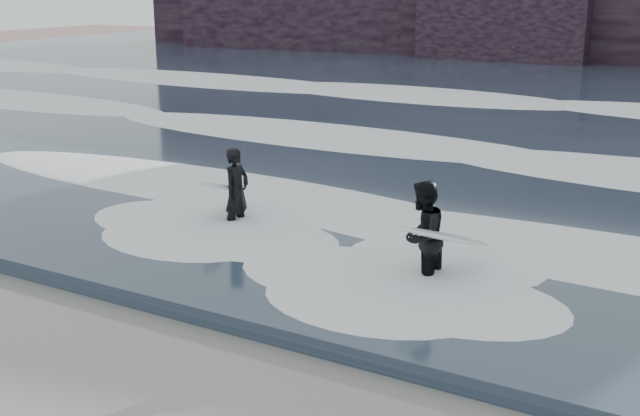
{
  "coord_description": "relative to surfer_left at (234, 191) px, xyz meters",
  "views": [
    {
      "loc": [
        6.88,
        -5.62,
        5.05
      ],
      "look_at": [
        -0.17,
        6.48,
        1.0
      ],
      "focal_mm": 45.0,
      "sensor_mm": 36.0,
      "label": 1
    }
  ],
  "objects": [
    {
      "name": "sea",
      "position": [
        2.45,
        22.03,
        -0.75
      ],
      "size": [
        90.0,
        52.0,
        0.3
      ],
      "primitive_type": "cube",
      "color": "#293545",
      "rests_on": "ground"
    },
    {
      "name": "surfer_left",
      "position": [
        0.0,
        0.0,
        0.0
      ],
      "size": [
        1.07,
        1.91,
        1.79
      ],
      "color": "black",
      "rests_on": "ground"
    },
    {
      "name": "foam_far",
      "position": [
        2.45,
        18.03,
        -0.45
      ],
      "size": [
        60.0,
        4.8,
        0.3
      ],
      "primitive_type": "ellipsoid",
      "color": "white",
      "rests_on": "sea"
    },
    {
      "name": "foam_mid",
      "position": [
        2.45,
        9.03,
        -0.48
      ],
      "size": [
        60.0,
        4.0,
        0.24
      ],
      "primitive_type": "ellipsoid",
      "color": "white",
      "rests_on": "sea"
    },
    {
      "name": "surfer_right",
      "position": [
        4.54,
        -0.97,
        0.05
      ],
      "size": [
        1.46,
        2.1,
        1.9
      ],
      "color": "black",
      "rests_on": "ground"
    },
    {
      "name": "foam_near",
      "position": [
        2.45,
        2.03,
        -0.5
      ],
      "size": [
        60.0,
        3.2,
        0.2
      ],
      "primitive_type": "ellipsoid",
      "color": "white",
      "rests_on": "sea"
    }
  ]
}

